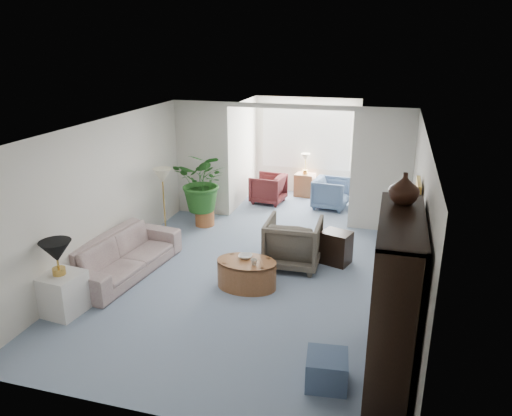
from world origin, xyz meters
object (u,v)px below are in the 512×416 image
(sunroom_chair_blue, at_px, (331,193))
(sunroom_table, at_px, (305,185))
(sofa, at_px, (124,255))
(coffee_bowl, at_px, (245,256))
(end_table, at_px, (62,293))
(ottoman, at_px, (327,370))
(entertainment_cabinet, at_px, (394,302))
(table_lamp, at_px, (56,251))
(cabinet_urn, at_px, (404,188))
(side_table_dark, at_px, (336,248))
(sunroom_chair_maroon, at_px, (268,189))
(plant_pot, at_px, (205,218))
(floor_lamp, at_px, (162,176))
(framed_picture, at_px, (418,198))
(wingback_chair, at_px, (293,242))
(coffee_table, at_px, (247,274))
(coffee_cup, at_px, (254,262))

(sunroom_chair_blue, bearing_deg, sunroom_table, 51.34)
(sofa, height_order, coffee_bowl, sofa)
(end_table, distance_m, ottoman, 3.87)
(end_table, relative_size, sunroom_chair_blue, 0.78)
(sofa, xyz_separation_m, coffee_bowl, (2.05, 0.19, 0.15))
(ottoman, xyz_separation_m, sunroom_chair_blue, (-0.78, 6.17, 0.17))
(sunroom_chair_blue, bearing_deg, entertainment_cabinet, -159.87)
(table_lamp, bearing_deg, sunroom_chair_blue, 61.55)
(end_table, relative_size, cabinet_urn, 1.71)
(side_table_dark, height_order, sunroom_chair_maroon, sunroom_chair_maroon)
(sunroom_chair_blue, relative_size, sunroom_chair_maroon, 1.02)
(sunroom_chair_blue, bearing_deg, coffee_bowl, 175.16)
(ottoman, xyz_separation_m, plant_pot, (-3.18, 4.33, -0.02))
(cabinet_urn, bearing_deg, floor_lamp, 148.07)
(side_table_dark, xyz_separation_m, sunroom_chair_maroon, (-1.98, 2.94, 0.05))
(entertainment_cabinet, xyz_separation_m, plant_pot, (-3.84, 4.01, -0.82))
(framed_picture, xyz_separation_m, side_table_dark, (-1.19, 1.31, -1.41))
(sunroom_chair_maroon, distance_m, sunroom_table, 1.06)
(table_lamp, distance_m, floor_lamp, 3.03)
(framed_picture, relative_size, entertainment_cabinet, 0.25)
(framed_picture, distance_m, sunroom_table, 5.73)
(table_lamp, bearing_deg, wingback_chair, 40.36)
(table_lamp, xyz_separation_m, coffee_table, (2.30, 1.44, -0.73))
(floor_lamp, bearing_deg, framed_picture, -19.41)
(coffee_cup, height_order, plant_pot, coffee_cup)
(coffee_cup, bearing_deg, side_table_dark, 51.53)
(end_table, bearing_deg, side_table_dark, 37.47)
(sofa, xyz_separation_m, wingback_chair, (2.64, 1.06, 0.10))
(coffee_table, relative_size, wingback_chair, 1.02)
(end_table, height_order, wingback_chair, wingback_chair)
(sunroom_chair_blue, height_order, sunroom_chair_maroon, sunroom_chair_blue)
(ottoman, xyz_separation_m, sunroom_table, (-1.53, 6.92, 0.10))
(coffee_cup, distance_m, ottoman, 2.34)
(coffee_table, distance_m, side_table_dark, 1.78)
(coffee_bowl, bearing_deg, table_lamp, -145.59)
(table_lamp, distance_m, coffee_bowl, 2.77)
(cabinet_urn, distance_m, ottoman, 2.22)
(end_table, bearing_deg, ottoman, -7.67)
(entertainment_cabinet, distance_m, ottoman, 1.08)
(coffee_table, bearing_deg, cabinet_urn, -27.36)
(floor_lamp, bearing_deg, coffee_cup, -36.01)
(table_lamp, xyz_separation_m, floor_lamp, (0.14, 3.02, 0.30))
(coffee_table, height_order, side_table_dark, side_table_dark)
(coffee_cup, bearing_deg, ottoman, -53.21)
(coffee_bowl, relative_size, cabinet_urn, 0.61)
(sofa, height_order, sunroom_chair_blue, sunroom_chair_blue)
(side_table_dark, bearing_deg, framed_picture, -47.90)
(table_lamp, bearing_deg, sunroom_chair_maroon, 74.56)
(coffee_cup, bearing_deg, entertainment_cabinet, -36.90)
(end_table, xyz_separation_m, side_table_dark, (3.54, 2.71, -0.01))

